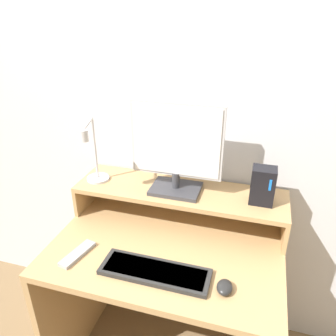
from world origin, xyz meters
name	(u,v)px	position (x,y,z in m)	size (l,w,h in m)	color
wall_back	(190,115)	(0.00, 0.73, 1.25)	(6.00, 0.05, 2.50)	silver
desk	(167,285)	(0.00, 0.35, 0.53)	(1.00, 0.70, 0.77)	tan
monitor_shelf	(179,194)	(0.00, 0.56, 0.91)	(1.00, 0.28, 0.16)	tan
monitor	(176,149)	(-0.01, 0.55, 1.15)	(0.42, 0.17, 0.42)	#38383D
desk_lamp	(94,160)	(-0.41, 0.50, 1.06)	(0.12, 0.23, 0.33)	silver
router_dock	(263,186)	(0.37, 0.55, 1.02)	(0.10, 0.09, 0.17)	black
keyboard	(155,271)	(0.01, 0.16, 0.78)	(0.43, 0.14, 0.02)	#282828
mouse	(225,287)	(0.28, 0.15, 0.79)	(0.06, 0.08, 0.03)	black
remote_control	(78,254)	(-0.34, 0.17, 0.78)	(0.09, 0.18, 0.02)	#99999E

